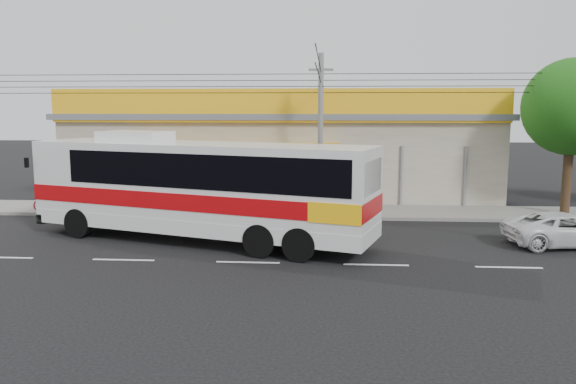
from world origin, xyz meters
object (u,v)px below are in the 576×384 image
coach_bus (203,184)px  white_car (566,229)px  motorbike_red (53,202)px  motorbike_dark (51,197)px  utility_pole (321,82)px  tree_near (576,110)px

coach_bus → white_car: bearing=19.2°
motorbike_red → motorbike_dark: size_ratio=0.96×
utility_pole → tree_near: size_ratio=4.91×
motorbike_dark → tree_near: tree_near is taller
white_car → tree_near: tree_near is taller
motorbike_red → utility_pole: utility_pole is taller
white_car → utility_pole: bearing=52.3°
motorbike_dark → utility_pole: size_ratio=0.05×
motorbike_red → white_car: size_ratio=0.40×
tree_near → white_car: bearing=-113.0°
motorbike_red → motorbike_dark: motorbike_dark is taller
white_car → tree_near: bearing=-30.9°
coach_bus → motorbike_red: 9.27m
tree_near → coach_bus: bearing=-159.8°
coach_bus → white_car: coach_bus is taller
utility_pole → tree_near: 11.01m
coach_bus → utility_pole: utility_pole is taller
coach_bus → utility_pole: bearing=70.0°
motorbike_red → coach_bus: bearing=-132.9°
motorbike_dark → white_car: bearing=-89.3°
coach_bus → motorbike_dark: 9.99m
utility_pole → white_car: bearing=-29.8°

